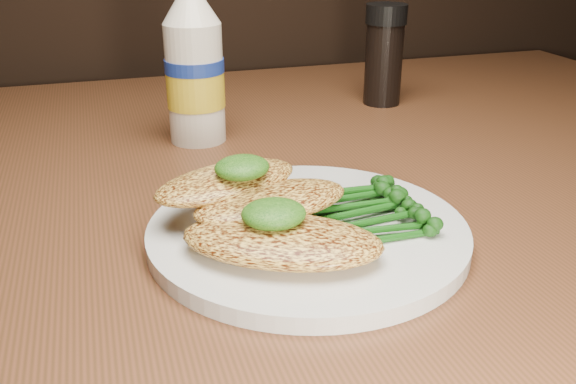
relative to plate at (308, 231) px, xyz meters
name	(u,v)px	position (x,y,z in m)	size (l,w,h in m)	color
plate	(308,231)	(0.00, 0.00, 0.00)	(0.25, 0.25, 0.01)	silver
chicken_front	(282,240)	(-0.03, -0.04, 0.02)	(0.15, 0.08, 0.02)	#FAC24F
chicken_mid	(272,202)	(-0.03, 0.01, 0.03)	(0.13, 0.06, 0.02)	#FAC24F
chicken_back	(227,182)	(-0.06, 0.04, 0.03)	(0.13, 0.06, 0.02)	#FAC24F
pesto_front	(274,214)	(-0.04, -0.03, 0.04)	(0.05, 0.04, 0.02)	#0A3808
pesto_back	(242,167)	(-0.04, 0.03, 0.05)	(0.04, 0.04, 0.02)	#0A3808
broccolini_bundle	(361,206)	(0.05, 0.00, 0.02)	(0.13, 0.10, 0.02)	#134A10
mayo_bottle	(194,60)	(-0.04, 0.27, 0.09)	(0.07, 0.07, 0.18)	#F4E6CF
pepper_grinder	(384,55)	(0.23, 0.34, 0.06)	(0.05, 0.05, 0.13)	black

